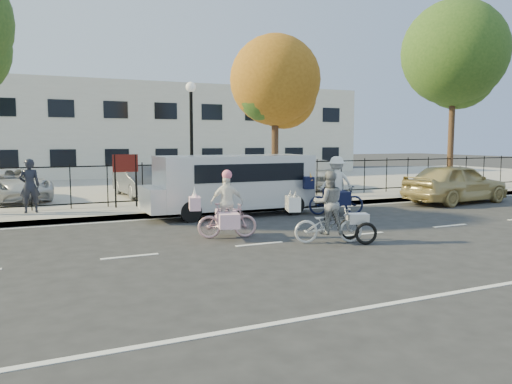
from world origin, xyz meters
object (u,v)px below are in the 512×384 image
zebra_trike (329,215)px  white_van (232,182)px  lot_car_d (318,173)px  lot_car_b (13,184)px  lot_car_c (139,181)px  unicorn_bike (226,213)px  bull_bike (335,191)px  gold_sedan (456,183)px  lamppost (191,121)px  pedestrian (30,186)px

zebra_trike → white_van: 5.06m
zebra_trike → lot_car_d: 11.75m
lot_car_b → lot_car_c: (4.64, -0.57, -0.00)m
unicorn_bike → bull_bike: bearing=-50.7°
bull_bike → gold_sedan: size_ratio=0.47×
lot_car_b → lot_car_d: (12.94, -0.93, 0.11)m
lot_car_c → white_van: bearing=-75.3°
lamppost → unicorn_bike: (-0.93, -5.77, -2.48)m
zebra_trike → lot_car_d: bearing=-11.6°
lot_car_c → pedestrian: bearing=-145.9°
unicorn_bike → white_van: (1.56, 3.47, 0.44)m
zebra_trike → gold_sedan: bearing=-44.4°
zebra_trike → bull_bike: bull_bike is taller
lot_car_b → zebra_trike: bearing=-72.6°
zebra_trike → pedestrian: size_ratio=1.16×
lot_car_d → gold_sedan: bearing=-44.3°
white_van → lot_car_d: 8.19m
lamppost → lot_car_b: size_ratio=0.98×
bull_bike → gold_sedan: bearing=-66.3°
lamppost → unicorn_bike: size_ratio=2.50×
bull_bike → white_van: size_ratio=0.39×
bull_bike → lot_car_d: size_ratio=0.49×
white_van → lot_car_b: 8.90m
zebra_trike → pedestrian: 9.68m
lamppost → bull_bike: lamppost is taller
lamppost → bull_bike: (3.75, -3.59, -2.35)m
unicorn_bike → gold_sedan: bearing=-61.0°
unicorn_bike → lot_car_b: bearing=42.0°
bull_bike → white_van: bearing=85.6°
white_van → lot_car_d: (6.40, 5.10, -0.19)m
lamppost → lot_car_b: bearing=147.7°
gold_sedan → zebra_trike: bearing=111.2°
unicorn_bike → white_van: 3.83m
lamppost → gold_sedan: bearing=-17.2°
lot_car_b → lot_car_c: 4.67m
lot_car_c → lot_car_d: (8.30, -0.36, 0.12)m
pedestrian → lot_car_b: pedestrian is taller
zebra_trike → bull_bike: (2.68, 3.74, 0.10)m
unicorn_bike → lot_car_b: 10.73m
zebra_trike → bull_bike: bearing=-16.8°
unicorn_bike → lamppost: bearing=5.1°
lot_car_c → zebra_trike: bearing=-81.9°
lamppost → unicorn_bike: bearing=-99.2°
bull_bike → lot_car_b: bull_bike is taller
gold_sedan → pedestrian: (-15.01, 2.91, 0.23)m
lamppost → bull_bike: 5.70m
gold_sedan → lot_car_b: size_ratio=1.02×
unicorn_bike → pedestrian: 7.20m
lamppost → lot_car_d: (7.02, 2.80, -2.23)m
zebra_trike → lot_car_b: (-6.99, 11.06, 0.11)m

